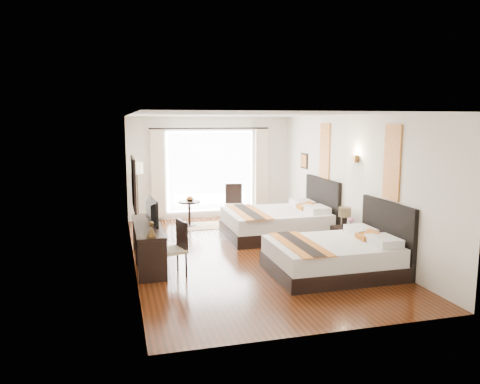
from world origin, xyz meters
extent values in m
cube|color=#321709|center=(0.00, 0.00, -0.01)|extent=(4.50, 7.50, 0.01)
cube|color=white|center=(0.00, 0.00, 2.79)|extent=(4.50, 7.50, 0.02)
cube|color=silver|center=(2.25, 0.00, 1.40)|extent=(0.01, 7.50, 2.80)
cube|color=silver|center=(-2.25, 0.00, 1.40)|extent=(0.01, 7.50, 2.80)
cube|color=silver|center=(0.00, 3.75, 1.40)|extent=(4.50, 0.01, 2.80)
cube|color=silver|center=(0.00, -3.75, 1.40)|extent=(4.50, 0.01, 2.80)
cube|color=white|center=(0.00, 3.73, 1.30)|extent=(2.40, 0.02, 2.20)
cube|color=white|center=(0.00, 3.67, 1.30)|extent=(2.30, 0.02, 2.10)
cube|color=beige|center=(-1.45, 3.63, 1.28)|extent=(0.35, 0.14, 2.35)
cube|color=beige|center=(1.45, 3.63, 1.28)|extent=(0.35, 0.14, 2.35)
cube|color=maroon|center=(2.23, -1.59, 1.95)|extent=(0.03, 0.50, 1.35)
cube|color=maroon|center=(2.23, 1.18, 1.95)|extent=(0.03, 0.50, 1.35)
cube|color=#453118|center=(2.19, -0.34, 1.92)|extent=(0.10, 0.14, 0.14)
cube|color=black|center=(-2.22, -0.18, 1.55)|extent=(0.04, 1.25, 0.95)
cube|color=white|center=(-2.19, -0.18, 1.55)|extent=(0.01, 1.12, 0.82)
cube|color=black|center=(1.09, -1.59, 0.13)|extent=(2.13, 1.66, 0.26)
cube|color=silver|center=(1.09, -1.59, 0.42)|extent=(2.07, 1.62, 0.31)
cube|color=black|center=(2.20, -1.59, 0.62)|extent=(0.08, 1.66, 1.25)
cube|color=#9A5118|center=(0.50, -1.59, 0.58)|extent=(0.57, 1.72, 0.02)
cube|color=black|center=(1.02, 1.18, 0.14)|extent=(2.28, 1.78, 0.28)
cube|color=silver|center=(1.02, 1.18, 0.45)|extent=(2.22, 1.74, 0.33)
cube|color=black|center=(2.20, 1.18, 0.67)|extent=(0.08, 1.78, 1.34)
cube|color=#9A5118|center=(0.38, 1.18, 0.62)|extent=(0.61, 1.84, 0.02)
cube|color=black|center=(2.01, -0.34, 0.25)|extent=(0.42, 0.52, 0.50)
cylinder|color=black|center=(2.03, -0.29, 0.61)|extent=(0.11, 0.11, 0.22)
cylinder|color=#423520|center=(2.03, -0.29, 0.81)|extent=(0.26, 0.26, 0.20)
imported|color=black|center=(2.04, -0.52, 0.57)|extent=(0.17, 0.17, 0.14)
cube|color=black|center=(-1.99, -0.18, 0.38)|extent=(0.50, 2.20, 0.76)
imported|color=black|center=(-1.97, -0.17, 1.00)|extent=(0.20, 0.86, 0.49)
cube|color=beige|center=(-1.64, -0.97, 0.45)|extent=(0.55, 0.55, 0.06)
cube|color=black|center=(-1.45, -0.92, 0.71)|extent=(0.16, 0.41, 0.50)
cylinder|color=black|center=(-2.00, 3.39, 0.02)|extent=(0.24, 0.24, 0.03)
cylinder|color=#453118|center=(-2.00, 3.39, 0.71)|extent=(0.03, 0.03, 1.38)
cylinder|color=beige|center=(-2.00, 3.39, 1.48)|extent=(0.33, 0.33, 0.29)
cylinder|color=black|center=(-0.74, 2.83, 0.32)|extent=(0.56, 0.56, 0.65)
imported|color=#412717|center=(-0.71, 2.86, 0.68)|extent=(0.28, 0.28, 0.06)
cube|color=beige|center=(0.45, 2.81, 0.48)|extent=(0.55, 0.55, 0.06)
cube|color=black|center=(0.49, 3.02, 0.77)|extent=(0.45, 0.12, 0.53)
cube|color=tan|center=(-0.28, 2.70, 0.01)|extent=(1.37, 0.94, 0.01)
camera|label=1|loc=(-2.53, -8.90, 2.69)|focal=35.00mm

